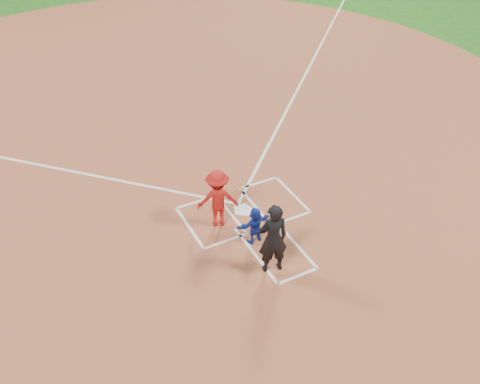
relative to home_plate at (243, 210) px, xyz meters
name	(u,v)px	position (x,y,z in m)	size (l,w,h in m)	color
ground	(243,210)	(0.00, 0.00, -0.02)	(120.00, 120.00, 0.00)	#1C5816
home_plate_dirt	(164,116)	(0.00, 6.00, -0.01)	(28.00, 28.00, 0.01)	brown
home_plate	(243,210)	(0.00, 0.00, 0.00)	(0.60, 0.60, 0.02)	white
catcher	(255,225)	(-0.31, -1.23, 0.51)	(0.95, 0.30, 1.03)	#13299F
umpire	(273,239)	(-0.43, -2.29, 0.95)	(0.70, 0.46, 1.91)	black
chalk_markings	(172,124)	(0.00, 5.29, -0.01)	(28.35, 17.32, 0.01)	white
batter_at_plate	(218,199)	(-0.83, -0.20, 0.81)	(1.42, 1.01, 1.64)	#B41614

